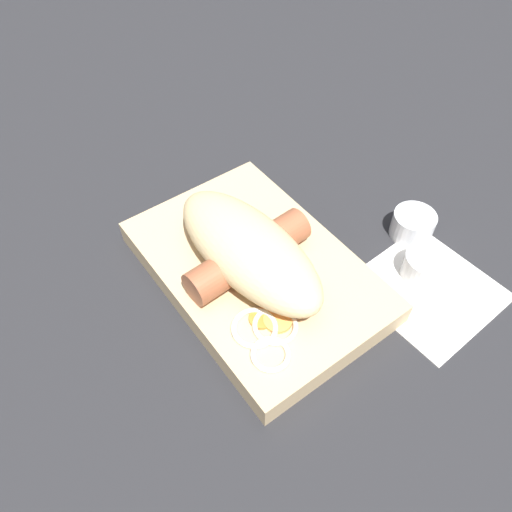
# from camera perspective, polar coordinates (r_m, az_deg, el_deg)

# --- Properties ---
(ground_plane) EXTENTS (3.00, 3.00, 0.00)m
(ground_plane) POSITION_cam_1_polar(r_m,az_deg,el_deg) (0.54, 0.00, -2.58)
(ground_plane) COLOR #232326
(food_tray) EXTENTS (0.27, 0.18, 0.03)m
(food_tray) POSITION_cam_1_polar(r_m,az_deg,el_deg) (0.53, 0.00, -1.67)
(food_tray) COLOR tan
(food_tray) RESTS_ON ground_plane
(bread_roll) EXTENTS (0.20, 0.09, 0.05)m
(bread_roll) POSITION_cam_1_polar(r_m,az_deg,el_deg) (0.49, -1.04, 0.97)
(bread_roll) COLOR #DBBC84
(bread_roll) RESTS_ON food_tray
(sausage) EXTENTS (0.17, 0.14, 0.04)m
(sausage) POSITION_cam_1_polar(r_m,az_deg,el_deg) (0.50, -0.87, 0.15)
(sausage) COLOR #9E5638
(sausage) RESTS_ON food_tray
(pickled_veggies) EXTENTS (0.07, 0.06, 0.01)m
(pickled_veggies) POSITION_cam_1_polar(r_m,az_deg,el_deg) (0.47, 1.24, -8.60)
(pickled_veggies) COLOR orange
(pickled_veggies) RESTS_ON food_tray
(napkin) EXTENTS (0.14, 0.14, 0.00)m
(napkin) POSITION_cam_1_polar(r_m,az_deg,el_deg) (0.56, 19.06, -3.61)
(napkin) COLOR white
(napkin) RESTS_ON ground_plane
(condiment_cup_near) EXTENTS (0.05, 0.05, 0.03)m
(condiment_cup_near) POSITION_cam_1_polar(r_m,az_deg,el_deg) (0.56, 18.77, -1.26)
(condiment_cup_near) COLOR silver
(condiment_cup_near) RESTS_ON ground_plane
(condiment_cup_far) EXTENTS (0.05, 0.05, 0.03)m
(condiment_cup_far) POSITION_cam_1_polar(r_m,az_deg,el_deg) (0.60, 17.43, 3.30)
(condiment_cup_far) COLOR silver
(condiment_cup_far) RESTS_ON ground_plane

